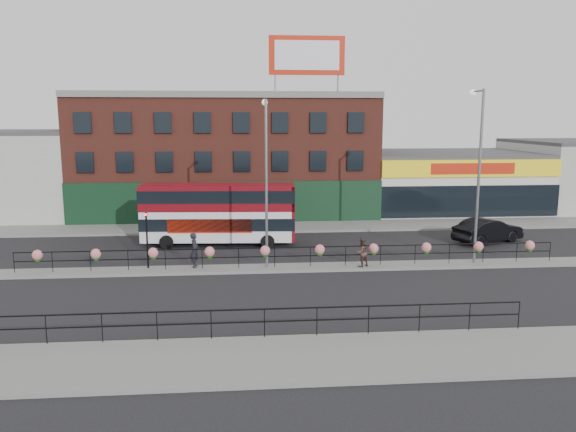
{
  "coord_description": "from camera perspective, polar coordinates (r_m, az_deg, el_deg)",
  "views": [
    {
      "loc": [
        -2.81,
        -30.27,
        8.33
      ],
      "look_at": [
        0.0,
        3.0,
        2.5
      ],
      "focal_mm": 35.0,
      "sensor_mm": 36.0,
      "label": 1
    }
  ],
  "objects": [
    {
      "name": "supermarket",
      "position": [
        53.88,
        15.66,
        3.48
      ],
      "size": [
        15.0,
        12.25,
        5.3
      ],
      "color": "silver",
      "rests_on": "ground"
    },
    {
      "name": "yellow_line_inner",
      "position": [
        22.37,
        2.8,
        -11.95
      ],
      "size": [
        60.0,
        0.1,
        0.01
      ],
      "primitive_type": "cube",
      "color": "gold",
      "rests_on": "ground"
    },
    {
      "name": "brick_building",
      "position": [
        50.35,
        -6.21,
        6.2
      ],
      "size": [
        25.0,
        12.21,
        10.3
      ],
      "color": "brown",
      "rests_on": "ground"
    },
    {
      "name": "lamp_column_west",
      "position": [
        30.67,
        -2.24,
        4.81
      ],
      "size": [
        0.33,
        1.62,
        9.22
      ],
      "color": "slate",
      "rests_on": "median"
    },
    {
      "name": "median_railing",
      "position": [
        31.26,
        0.46,
        -3.57
      ],
      "size": [
        30.04,
        0.56,
        1.23
      ],
      "color": "black",
      "rests_on": "median"
    },
    {
      "name": "median",
      "position": [
        31.5,
        0.46,
        -5.29
      ],
      "size": [
        60.0,
        1.6,
        0.15
      ],
      "primitive_type": "cube",
      "color": "slate",
      "rests_on": "ground"
    },
    {
      "name": "double_decker_bus",
      "position": [
        37.27,
        -7.03,
        0.83
      ],
      "size": [
        10.2,
        3.01,
        4.07
      ],
      "color": "silver",
      "rests_on": "ground"
    },
    {
      "name": "ground",
      "position": [
        31.52,
        0.46,
        -5.42
      ],
      "size": [
        120.0,
        120.0,
        0.0
      ],
      "primitive_type": "plane",
      "color": "black",
      "rests_on": "ground"
    },
    {
      "name": "south_pavement",
      "position": [
        20.25,
        3.68,
        -14.18
      ],
      "size": [
        60.0,
        4.0,
        0.15
      ],
      "primitive_type": "cube",
      "color": "slate",
      "rests_on": "ground"
    },
    {
      "name": "car",
      "position": [
        40.36,
        19.65,
        -1.39
      ],
      "size": [
        5.41,
        6.32,
        1.66
      ],
      "primitive_type": "imported",
      "rotation": [
        0.0,
        0.0,
        1.97
      ],
      "color": "black",
      "rests_on": "ground"
    },
    {
      "name": "south_railing",
      "position": [
        21.49,
        -2.41,
        -10.15
      ],
      "size": [
        20.04,
        0.05,
        1.12
      ],
      "color": "black",
      "rests_on": "south_pavement"
    },
    {
      "name": "north_pavement",
      "position": [
        43.16,
        -1.0,
        -1.12
      ],
      "size": [
        60.0,
        4.0,
        0.15
      ],
      "primitive_type": "cube",
      "color": "slate",
      "rests_on": "ground"
    },
    {
      "name": "yellow_line_outer",
      "position": [
        22.2,
        2.86,
        -12.12
      ],
      "size": [
        60.0,
        0.1,
        0.01
      ],
      "primitive_type": "cube",
      "color": "gold",
      "rests_on": "ground"
    },
    {
      "name": "billboard",
      "position": [
        45.83,
        1.93,
        15.98
      ],
      "size": [
        6.0,
        0.29,
        4.4
      ],
      "color": "#B51D09",
      "rests_on": "brick_building"
    },
    {
      "name": "traffic_light_median",
      "position": [
        31.65,
        -14.18,
        -1.07
      ],
      "size": [
        0.15,
        0.28,
        3.65
      ],
      "color": "black",
      "rests_on": "median"
    },
    {
      "name": "lamp_column_east",
      "position": [
        33.45,
        18.73,
        5.33
      ],
      "size": [
        0.35,
        1.72,
        9.81
      ],
      "color": "slate",
      "rests_on": "median"
    },
    {
      "name": "pedestrian_a",
      "position": [
        31.56,
        -9.46,
        -3.44
      ],
      "size": [
        0.8,
        0.61,
        1.94
      ],
      "primitive_type": "imported",
      "rotation": [
        0.0,
        0.0,
        1.47
      ],
      "color": "black",
      "rests_on": "median"
    },
    {
      "name": "pedestrian_b",
      "position": [
        31.56,
        7.51,
        -3.68
      ],
      "size": [
        1.26,
        1.21,
        1.63
      ],
      "primitive_type": "imported",
      "rotation": [
        0.0,
        0.0,
        3.57
      ],
      "color": "#442E27",
      "rests_on": "median"
    }
  ]
}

